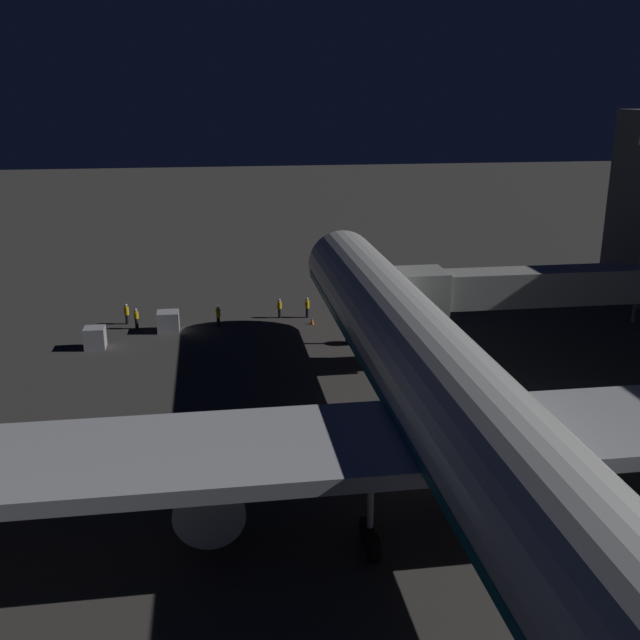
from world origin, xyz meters
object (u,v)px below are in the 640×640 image
object	(u,v)px
ground_crew_marshaller_fwd	(279,307)
ground_crew_by_tug	(218,315)
baggage_container_far_row	(168,321)
traffic_cone_nose_starboard	(312,321)
jet_bridge	(501,288)
ground_crew_near_nose_gear	(136,318)
ground_crew_under_port_wing	(307,306)
baggage_container_near_belt	(95,338)
airliner_at_gate	(477,439)
traffic_cone_nose_port	(362,319)
ground_crew_by_belt_loader	(127,313)

from	to	relation	value
ground_crew_marshaller_fwd	ground_crew_by_tug	size ratio (longest dim) A/B	0.91
baggage_container_far_row	traffic_cone_nose_starboard	xyz separation A→B (m)	(-12.13, -0.12, -0.57)
jet_bridge	ground_crew_by_tug	xyz separation A→B (m)	(20.17, -11.64, -4.64)
ground_crew_near_nose_gear	ground_crew_under_port_wing	size ratio (longest dim) A/B	0.97
baggage_container_near_belt	baggage_container_far_row	world-z (taller)	baggage_container_near_belt
jet_bridge	airliner_at_gate	bearing A→B (deg)	66.08
airliner_at_gate	baggage_container_far_row	size ratio (longest dim) A/B	39.59
ground_crew_under_port_wing	traffic_cone_nose_starboard	xyz separation A→B (m)	(-0.16, 1.99, -0.73)
traffic_cone_nose_port	traffic_cone_nose_starboard	bearing A→B (deg)	0.00
jet_bridge	traffic_cone_nose_port	world-z (taller)	jet_bridge
ground_crew_under_port_wing	ground_crew_marshaller_fwd	bearing A→B (deg)	-6.53
ground_crew_near_nose_gear	traffic_cone_nose_starboard	world-z (taller)	ground_crew_near_nose_gear
baggage_container_near_belt	traffic_cone_nose_starboard	size ratio (longest dim) A/B	3.08
jet_bridge	ground_crew_under_port_wing	world-z (taller)	jet_bridge
baggage_container_near_belt	airliner_at_gate	bearing A→B (deg)	123.29
ground_crew_by_belt_loader	airliner_at_gate	bearing A→B (deg)	116.41
ground_crew_by_belt_loader	ground_crew_by_tug	bearing A→B (deg)	165.42
airliner_at_gate	baggage_container_near_belt	xyz separation A→B (m)	(19.78, -30.13, -4.72)
ground_crew_marshaller_fwd	traffic_cone_nose_starboard	xyz separation A→B (m)	(-2.59, 2.26, -0.67)
ground_crew_under_port_wing	traffic_cone_nose_port	distance (m)	5.03
jet_bridge	ground_crew_by_belt_loader	bearing A→B (deg)	-26.06
traffic_cone_nose_port	baggage_container_near_belt	bearing A→B (deg)	9.40
ground_crew_marshaller_fwd	ground_crew_by_belt_loader	bearing A→B (deg)	-0.55
ground_crew_by_belt_loader	ground_crew_under_port_wing	xyz separation A→B (m)	(-15.60, 0.40, 0.02)
ground_crew_near_nose_gear	traffic_cone_nose_starboard	distance (m)	14.87
ground_crew_under_port_wing	ground_crew_by_tug	xyz separation A→B (m)	(7.83, 1.62, 0.03)
ground_crew_marshaller_fwd	ground_crew_under_port_wing	bearing A→B (deg)	173.47
airliner_at_gate	jet_bridge	bearing A→B (deg)	-113.92
ground_crew_by_belt_loader	ground_crew_marshaller_fwd	distance (m)	13.17
airliner_at_gate	ground_crew_by_tug	size ratio (longest dim) A/B	37.32
baggage_container_near_belt	ground_crew_near_nose_gear	bearing A→B (deg)	-121.20
baggage_container_far_row	ground_crew_under_port_wing	bearing A→B (deg)	-170.01
baggage_container_far_row	traffic_cone_nose_starboard	world-z (taller)	baggage_container_far_row
baggage_container_near_belt	ground_crew_under_port_wing	distance (m)	18.31
ground_crew_marshaller_fwd	ground_crew_by_tug	distance (m)	5.72
ground_crew_near_nose_gear	baggage_container_far_row	bearing A→B (deg)	158.87
baggage_container_far_row	ground_crew_by_belt_loader	distance (m)	4.41
traffic_cone_nose_port	traffic_cone_nose_starboard	xyz separation A→B (m)	(4.40, 0.00, 0.00)
ground_crew_marshaller_fwd	traffic_cone_nose_starboard	world-z (taller)	ground_crew_marshaller_fwd
ground_crew_near_nose_gear	ground_crew_by_belt_loader	distance (m)	1.74
ground_crew_under_port_wing	traffic_cone_nose_starboard	world-z (taller)	ground_crew_under_port_wing
jet_bridge	ground_crew_by_tug	world-z (taller)	jet_bridge
ground_crew_marshaller_fwd	baggage_container_near_belt	bearing A→B (deg)	21.49
jet_bridge	baggage_container_far_row	distance (m)	27.18
airliner_at_gate	ground_crew_by_belt_loader	xyz separation A→B (m)	(17.96, -36.16, -4.58)
ground_crew_marshaller_fwd	traffic_cone_nose_port	bearing A→B (deg)	162.05
ground_crew_marshaller_fwd	ground_crew_by_tug	world-z (taller)	ground_crew_by_tug
baggage_container_far_row	ground_crew_by_tug	size ratio (longest dim) A/B	0.94
ground_crew_near_nose_gear	jet_bridge	bearing A→B (deg)	155.70
ground_crew_near_nose_gear	ground_crew_under_port_wing	distance (m)	14.70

